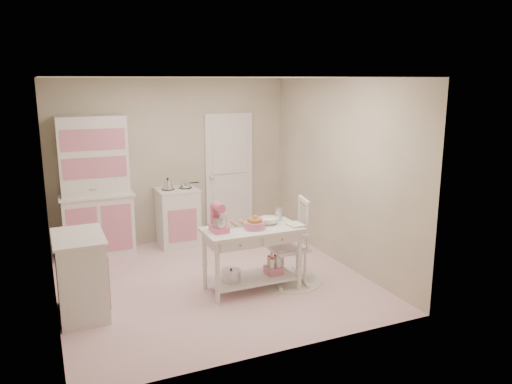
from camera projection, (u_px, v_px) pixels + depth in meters
room_shell at (210, 156)px, 6.16m from camera, size 3.84×3.84×2.62m
door at (229, 175)px, 8.34m from camera, size 0.82×0.05×2.04m
hutch at (96, 187)px, 7.29m from camera, size 1.06×0.50×2.08m
stove at (178, 217)px, 7.85m from camera, size 0.62×0.57×0.92m
base_cabinet at (81, 275)px, 5.53m from camera, size 0.54×0.84×0.92m
lace_rug at (288, 279)px, 6.56m from camera, size 0.92×0.92×0.01m
rocking_chair at (288, 240)px, 6.44m from camera, size 0.62×0.80×1.10m
work_table at (252, 259)px, 6.20m from camera, size 1.20×0.60×0.80m
stand_mixer at (219, 218)px, 5.92m from camera, size 0.21×0.29×0.34m
cookie_tray at (235, 225)px, 6.21m from camera, size 0.34×0.24×0.02m
bread_basket at (255, 225)px, 6.06m from camera, size 0.25×0.25×0.09m
mixing_bowl at (268, 221)px, 6.27m from camera, size 0.26×0.26×0.08m
metal_pitcher at (278, 214)px, 6.40m from camera, size 0.10×0.10×0.17m
recipe_book at (289, 225)px, 6.17m from camera, size 0.19×0.24×0.02m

